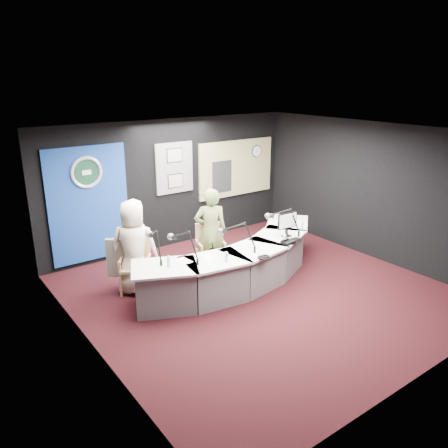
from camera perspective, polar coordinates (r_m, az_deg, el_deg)
ground at (r=8.09m, az=4.54°, el=-8.60°), size 6.00×6.00×0.00m
ceiling at (r=7.27m, az=5.10°, el=11.48°), size 6.00×6.00×0.02m
wall_back at (r=9.94m, az=-6.59°, el=5.09°), size 6.00×0.02×2.80m
wall_front at (r=5.80m, az=24.64°, el=-6.40°), size 6.00×0.02×2.80m
wall_left at (r=6.14m, az=-16.99°, el=-4.11°), size 0.02×6.00×2.80m
wall_right at (r=9.73m, az=18.35°, el=3.98°), size 0.02×6.00×2.80m
broadcast_desk at (r=8.29m, az=1.86°, el=-5.01°), size 4.50×1.90×0.75m
backdrop_panel at (r=9.19m, az=-16.78°, el=2.36°), size 1.60×0.05×2.30m
agency_seal at (r=9.01m, az=-17.07°, el=6.28°), size 0.63×0.07×0.63m
seal_center at (r=9.01m, az=-17.08°, el=6.29°), size 0.48×0.01×0.48m
pinboard at (r=9.86m, az=-6.32°, el=7.08°), size 0.90×0.04×1.10m
framed_photo_upper at (r=9.79m, az=-6.29°, el=8.66°), size 0.34×0.02×0.27m
framed_photo_lower at (r=9.90m, az=-6.18°, el=5.47°), size 0.34×0.02×0.27m
booth_window_frame at (r=10.83m, az=1.58°, el=7.12°), size 2.12×0.06×1.32m
booth_glow at (r=10.82m, az=1.61°, el=7.11°), size 2.00×0.02×1.20m
equipment_rack at (r=10.57m, az=-0.27°, el=6.02°), size 0.55×0.02×0.75m
wall_clock at (r=11.12m, az=4.17°, el=9.21°), size 0.28×0.01×0.28m
armchair_left at (r=8.04m, az=-11.19°, el=-5.33°), size 0.75×0.75×0.96m
armchair_right at (r=8.64m, az=-1.69°, el=-3.43°), size 0.65×0.65×0.91m
draped_jacket at (r=8.10m, az=-12.95°, el=-4.19°), size 0.46×0.38×0.70m
person_man at (r=7.91m, az=-11.36°, el=-2.90°), size 0.98×0.92×1.69m
person_woman at (r=8.50m, az=-1.71°, el=-0.99°), size 0.73×0.64×1.69m
computer_monitor at (r=8.51m, az=8.00°, el=0.44°), size 0.40×0.04×0.27m
desk_phone at (r=8.25m, az=8.13°, el=-2.30°), size 0.23×0.19×0.06m
headphones_near at (r=8.43m, az=8.95°, el=-1.94°), size 0.23×0.23×0.04m
headphones_far at (r=7.57m, az=5.02°, el=-4.19°), size 0.23×0.23×0.04m
paper_stack at (r=7.46m, az=-5.19°, el=-4.68°), size 0.22×0.29×0.00m
notepad at (r=7.58m, az=-2.03°, el=-4.24°), size 0.22×0.29×0.00m
boom_mic_a at (r=7.49m, az=-8.79°, el=-2.27°), size 0.24×0.73×0.60m
boom_mic_b at (r=7.38m, az=-5.14°, el=-2.44°), size 0.26×0.72×0.60m
boom_mic_c at (r=7.74m, az=1.71°, el=-1.37°), size 0.51×0.60×0.60m
boom_mic_d at (r=8.61m, az=7.56°, el=0.54°), size 0.45×0.64×0.60m
water_bottles at (r=7.90m, az=3.26°, el=-2.60°), size 3.09×0.49×0.18m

